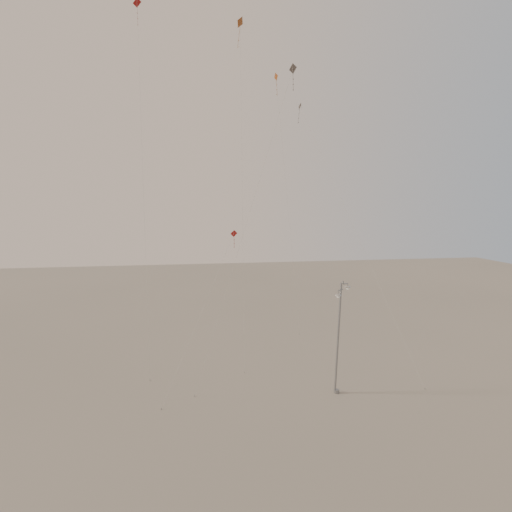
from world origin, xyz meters
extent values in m
plane|color=gray|center=(0.00, 0.00, 0.00)|extent=(160.00, 160.00, 0.00)
cylinder|color=gray|center=(5.43, 2.00, 0.15)|extent=(0.44, 0.44, 0.30)
cylinder|color=gray|center=(5.43, 2.00, 4.76)|extent=(0.49, 0.18, 9.51)
cylinder|color=gray|center=(5.74, 2.00, 9.56)|extent=(0.14, 0.14, 0.18)
cylinder|color=gray|center=(5.98, 2.07, 9.41)|extent=(0.50, 0.22, 0.07)
cylinder|color=gray|center=(6.21, 2.15, 9.26)|extent=(0.06, 0.06, 0.30)
ellipsoid|color=#B7B7B2|center=(6.21, 2.15, 9.11)|extent=(0.52, 0.52, 0.18)
cylinder|color=gray|center=(5.48, 1.85, 8.96)|extent=(0.55, 0.36, 0.07)
cylinder|color=gray|center=(5.22, 1.70, 8.76)|extent=(0.06, 0.06, 0.40)
ellipsoid|color=#B7B7B2|center=(5.22, 1.70, 8.56)|extent=(0.52, 0.52, 0.18)
cube|color=maroon|center=(-11.41, 15.93, 36.18)|extent=(0.88, 0.38, 0.84)
cylinder|color=maroon|center=(-11.42, 16.08, 34.93)|extent=(0.05, 0.27, 1.72)
cylinder|color=beige|center=(-10.94, 11.49, 18.12)|extent=(0.94, 8.89, 36.14)
cylinder|color=gray|center=(-10.48, 7.05, 0.05)|extent=(0.06, 0.06, 0.10)
cube|color=#302A28|center=(2.65, 7.26, 27.80)|extent=(0.53, 0.69, 0.79)
cylinder|color=#302A28|center=(2.72, 7.39, 26.70)|extent=(0.13, 0.21, 1.48)
cylinder|color=beige|center=(-1.93, 5.27, 13.93)|extent=(9.16, 3.98, 27.76)
cylinder|color=gray|center=(-6.50, 3.29, 0.05)|extent=(0.06, 0.06, 0.10)
cube|color=#924318|center=(-1.05, 14.88, 34.60)|extent=(0.67, 1.02, 1.13)
cylinder|color=#924318|center=(-1.20, 14.91, 33.08)|extent=(0.30, 0.08, 2.01)
cylinder|color=beige|center=(-1.40, 11.10, 17.32)|extent=(0.71, 7.56, 34.55)
cylinder|color=gray|center=(-1.75, 7.33, 0.05)|extent=(0.06, 0.06, 0.10)
cube|color=maroon|center=(-2.49, 8.95, 13.19)|extent=(0.63, 0.31, 0.67)
cylinder|color=maroon|center=(-2.47, 9.10, 12.36)|extent=(0.06, 0.18, 1.08)
cylinder|color=beige|center=(-5.79, 5.26, 6.62)|extent=(6.62, 7.40, 13.15)
cylinder|color=gray|center=(-9.10, 1.57, 0.05)|extent=(0.06, 0.06, 0.10)
cube|color=#302A28|center=(5.45, 14.92, 26.53)|extent=(0.28, 0.83, 0.77)
cylinder|color=#302A28|center=(5.31, 14.85, 25.43)|extent=(0.22, 0.12, 1.49)
cylinder|color=beige|center=(9.35, 8.15, 13.29)|extent=(7.82, 13.55, 26.49)
cylinder|color=gray|center=(13.25, 1.38, 0.05)|extent=(0.06, 0.06, 0.10)
cube|color=#924318|center=(3.63, 18.90, 30.69)|extent=(0.26, 0.81, 0.78)
cylinder|color=#924318|center=(3.75, 19.00, 29.48)|extent=(0.22, 0.19, 1.70)
cylinder|color=beige|center=(5.07, 18.21, 15.37)|extent=(2.90, 1.40, 30.64)
cylinder|color=gray|center=(6.51, 17.52, 0.05)|extent=(0.06, 0.06, 0.10)
camera|label=1|loc=(-6.59, -28.63, 15.84)|focal=28.00mm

